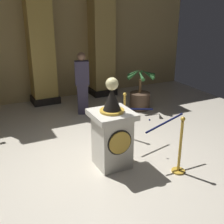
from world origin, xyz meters
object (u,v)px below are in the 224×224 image
object	(u,v)px
bystander_guest	(82,82)
stanchion_near	(180,153)
pedestal_clock	(112,133)
stanchion_far	(124,122)
potted_palm_right	(140,97)

from	to	relation	value
bystander_guest	stanchion_near	bearing A→B (deg)	-82.39
pedestal_clock	stanchion_far	size ratio (longest dim) A/B	1.61
stanchion_far	pedestal_clock	bearing A→B (deg)	-129.13
stanchion_far	potted_palm_right	distance (m)	1.87
pedestal_clock	stanchion_far	xyz separation A→B (m)	(0.78, 0.96, -0.29)
stanchion_far	potted_palm_right	size ratio (longest dim) A/B	0.88
pedestal_clock	bystander_guest	distance (m)	2.77
pedestal_clock	stanchion_far	bearing A→B (deg)	50.87
stanchion_far	bystander_guest	world-z (taller)	bystander_guest
pedestal_clock	bystander_guest	bearing A→B (deg)	79.86
stanchion_near	stanchion_far	distance (m)	1.70
pedestal_clock	stanchion_near	xyz separation A→B (m)	(0.95, -0.73, -0.28)
stanchion_near	potted_palm_right	bearing A→B (deg)	70.58
stanchion_near	stanchion_far	world-z (taller)	stanchion_near
pedestal_clock	potted_palm_right	world-z (taller)	pedestal_clock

